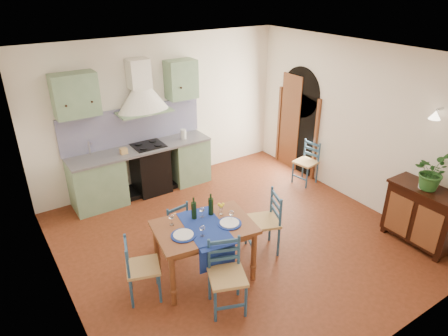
{
  "coord_description": "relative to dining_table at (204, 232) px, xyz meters",
  "views": [
    {
      "loc": [
        -3.0,
        -4.17,
        3.72
      ],
      "look_at": [
        -0.05,
        0.3,
        1.13
      ],
      "focal_mm": 32.0,
      "sensor_mm": 36.0,
      "label": 1
    }
  ],
  "objects": [
    {
      "name": "chair_far",
      "position": [
        -0.08,
        0.76,
        -0.29
      ],
      "size": [
        0.43,
        0.43,
        0.82
      ],
      "color": "navy",
      "rests_on": "ground"
    },
    {
      "name": "dining_table",
      "position": [
        0.0,
        0.0,
        0.0
      ],
      "size": [
        1.38,
        1.07,
        1.12
      ],
      "color": "brown",
      "rests_on": "ground"
    },
    {
      "name": "potted_plant",
      "position": [
        3.1,
        -1.12,
        0.49
      ],
      "size": [
        0.6,
        0.56,
        0.54
      ],
      "primitive_type": "imported",
      "rotation": [
        0.0,
        0.0,
        0.34
      ],
      "color": "#265823",
      "rests_on": "sideboard"
    },
    {
      "name": "left_wall",
      "position": [
        -1.66,
        0.44,
        0.69
      ],
      "size": [
        0.04,
        5.0,
        2.8
      ],
      "primitive_type": "cube",
      "color": "white",
      "rests_on": "ground"
    },
    {
      "name": "chair_spare",
      "position": [
        3.07,
        1.25,
        -0.28
      ],
      "size": [
        0.45,
        0.45,
        0.84
      ],
      "color": "navy",
      "rests_on": "ground"
    },
    {
      "name": "chair_near",
      "position": [
        -0.07,
        -0.63,
        -0.23
      ],
      "size": [
        0.56,
        0.56,
        0.92
      ],
      "color": "navy",
      "rests_on": "ground"
    },
    {
      "name": "sideboard",
      "position": [
        3.1,
        -1.14,
        -0.2
      ],
      "size": [
        0.5,
        1.05,
        0.94
      ],
      "color": "black",
      "rests_on": "ground"
    },
    {
      "name": "back_wall",
      "position": [
        0.37,
        2.73,
        0.34
      ],
      "size": [
        5.0,
        0.96,
        2.8
      ],
      "color": "white",
      "rests_on": "ground"
    },
    {
      "name": "chair_right",
      "position": [
        1.02,
        0.01,
        -0.22
      ],
      "size": [
        0.57,
        0.57,
        0.95
      ],
      "color": "navy",
      "rests_on": "ground"
    },
    {
      "name": "ceiling",
      "position": [
        0.84,
        0.44,
        2.09
      ],
      "size": [
        5.0,
        5.0,
        0.01
      ],
      "primitive_type": "cube",
      "color": "silver",
      "rests_on": "back_wall"
    },
    {
      "name": "chair_left",
      "position": [
        -0.87,
        0.1,
        -0.26
      ],
      "size": [
        0.51,
        0.51,
        0.86
      ],
      "color": "navy",
      "rests_on": "ground"
    },
    {
      "name": "floor",
      "position": [
        0.84,
        0.44,
        -0.71
      ],
      "size": [
        5.0,
        5.0,
        0.0
      ],
      "primitive_type": "plane",
      "color": "#4B2210",
      "rests_on": "ground"
    },
    {
      "name": "right_wall",
      "position": [
        3.33,
        0.71,
        0.63
      ],
      "size": [
        0.26,
        5.0,
        2.8
      ],
      "color": "white",
      "rests_on": "ground"
    }
  ]
}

